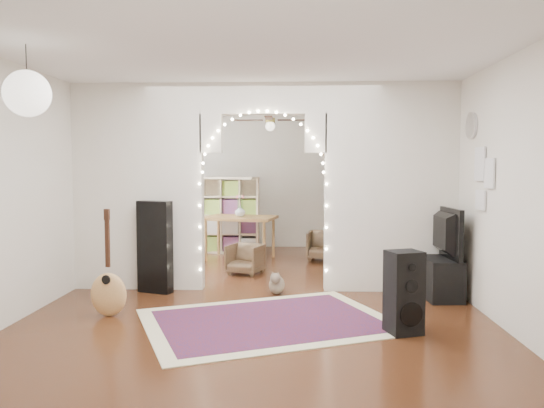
{
  "coord_description": "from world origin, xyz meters",
  "views": [
    {
      "loc": [
        0.4,
        -6.93,
        1.62
      ],
      "look_at": [
        0.1,
        0.3,
        1.11
      ],
      "focal_mm": 35.0,
      "sensor_mm": 36.0,
      "label": 1
    }
  ],
  "objects_px": {
    "floor_speaker": "(404,293)",
    "dining_chair_left": "(245,259)",
    "acoustic_guitar": "(108,277)",
    "bookcase": "(222,215)",
    "media_console": "(436,276)",
    "dining_chair_right": "(323,245)",
    "dining_table": "(240,221)"
  },
  "relations": [
    {
      "from": "floor_speaker",
      "to": "dining_chair_left",
      "type": "relative_size",
      "value": 1.62
    },
    {
      "from": "acoustic_guitar",
      "to": "dining_chair_left",
      "type": "distance_m",
      "value": 2.67
    },
    {
      "from": "bookcase",
      "to": "acoustic_guitar",
      "type": "bearing_deg",
      "value": -79.94
    },
    {
      "from": "media_console",
      "to": "dining_chair_right",
      "type": "height_order",
      "value": "dining_chair_right"
    },
    {
      "from": "media_console",
      "to": "dining_chair_left",
      "type": "relative_size",
      "value": 2.01
    },
    {
      "from": "floor_speaker",
      "to": "dining_chair_left",
      "type": "bearing_deg",
      "value": 103.77
    },
    {
      "from": "dining_table",
      "to": "dining_chair_left",
      "type": "height_order",
      "value": "dining_table"
    },
    {
      "from": "dining_table",
      "to": "dining_chair_right",
      "type": "relative_size",
      "value": 2.41
    },
    {
      "from": "bookcase",
      "to": "dining_chair_left",
      "type": "distance_m",
      "value": 2.13
    },
    {
      "from": "floor_speaker",
      "to": "acoustic_guitar",
      "type": "bearing_deg",
      "value": 152.37
    },
    {
      "from": "media_console",
      "to": "dining_table",
      "type": "distance_m",
      "value": 3.73
    },
    {
      "from": "floor_speaker",
      "to": "bookcase",
      "type": "xyz_separation_m",
      "value": [
        -2.43,
        4.78,
        0.31
      ]
    },
    {
      "from": "acoustic_guitar",
      "to": "dining_chair_right",
      "type": "bearing_deg",
      "value": 73.28
    },
    {
      "from": "floor_speaker",
      "to": "media_console",
      "type": "relative_size",
      "value": 0.81
    },
    {
      "from": "acoustic_guitar",
      "to": "dining_table",
      "type": "height_order",
      "value": "acoustic_guitar"
    },
    {
      "from": "acoustic_guitar",
      "to": "dining_chair_left",
      "type": "relative_size",
      "value": 1.99
    },
    {
      "from": "floor_speaker",
      "to": "media_console",
      "type": "bearing_deg",
      "value": 46.34
    },
    {
      "from": "media_console",
      "to": "dining_table",
      "type": "height_order",
      "value": "dining_table"
    },
    {
      "from": "dining_table",
      "to": "dining_chair_right",
      "type": "height_order",
      "value": "dining_table"
    },
    {
      "from": "bookcase",
      "to": "dining_chair_right",
      "type": "xyz_separation_m",
      "value": [
        1.87,
        -0.7,
        -0.46
      ]
    },
    {
      "from": "floor_speaker",
      "to": "bookcase",
      "type": "height_order",
      "value": "bookcase"
    },
    {
      "from": "acoustic_guitar",
      "to": "dining_chair_left",
      "type": "height_order",
      "value": "acoustic_guitar"
    },
    {
      "from": "media_console",
      "to": "bookcase",
      "type": "height_order",
      "value": "bookcase"
    },
    {
      "from": "bookcase",
      "to": "floor_speaker",
      "type": "bearing_deg",
      "value": -44.51
    },
    {
      "from": "floor_speaker",
      "to": "dining_table",
      "type": "height_order",
      "value": "floor_speaker"
    },
    {
      "from": "dining_chair_right",
      "to": "dining_chair_left",
      "type": "bearing_deg",
      "value": -125.0
    },
    {
      "from": "media_console",
      "to": "dining_table",
      "type": "xyz_separation_m",
      "value": [
        -2.73,
        2.51,
        0.43
      ]
    },
    {
      "from": "acoustic_guitar",
      "to": "media_console",
      "type": "xyz_separation_m",
      "value": [
        3.8,
        1.11,
        -0.18
      ]
    },
    {
      "from": "acoustic_guitar",
      "to": "floor_speaker",
      "type": "distance_m",
      "value": 3.11
    },
    {
      "from": "floor_speaker",
      "to": "dining_table",
      "type": "xyz_separation_m",
      "value": [
        -2.01,
        4.08,
        0.28
      ]
    },
    {
      "from": "dining_table",
      "to": "dining_chair_left",
      "type": "distance_m",
      "value": 1.37
    },
    {
      "from": "acoustic_guitar",
      "to": "dining_table",
      "type": "xyz_separation_m",
      "value": [
        1.06,
        3.61,
        0.25
      ]
    }
  ]
}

